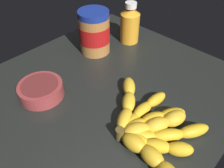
{
  "coord_description": "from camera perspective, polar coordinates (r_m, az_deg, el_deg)",
  "views": [
    {
      "loc": [
        -27.42,
        -33.51,
        43.23
      ],
      "look_at": [
        3.17,
        -4.14,
        5.43
      ],
      "focal_mm": 36.3,
      "sensor_mm": 36.0,
      "label": 1
    }
  ],
  "objects": [
    {
      "name": "banana_bunch",
      "position": [
        0.53,
        9.47,
        -10.41
      ],
      "size": [
        21.02,
        28.5,
        3.73
      ],
      "color": "gold",
      "rests_on": "ground_plane"
    },
    {
      "name": "honey_bottle",
      "position": [
        0.81,
        4.52,
        14.8
      ],
      "size": [
        6.65,
        6.65,
        14.22
      ],
      "color": "orange",
      "rests_on": "ground_plane"
    },
    {
      "name": "small_bowl",
      "position": [
        0.63,
        -17.45,
        -1.4
      ],
      "size": [
        11.8,
        11.8,
        3.99
      ],
      "color": "#993838",
      "rests_on": "ground_plane"
    },
    {
      "name": "peanut_butter_jar",
      "position": [
        0.75,
        -4.46,
        12.85
      ],
      "size": [
        10.03,
        10.03,
        14.23
      ],
      "color": "#B27238",
      "rests_on": "ground_plane"
    },
    {
      "name": "ground_plane",
      "position": [
        0.63,
        -4.76,
        -4.74
      ],
      "size": [
        81.88,
        65.16,
        4.03
      ],
      "primitive_type": "cube",
      "color": "black"
    }
  ]
}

